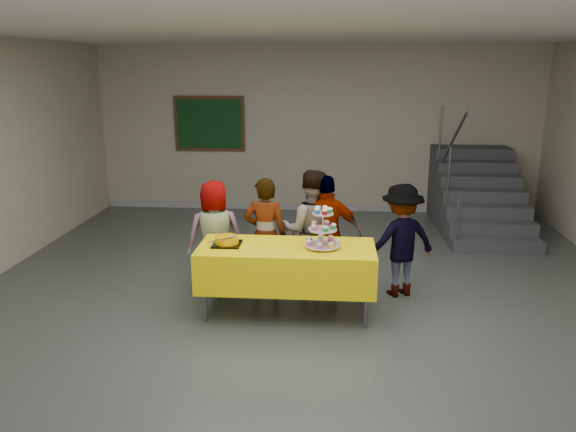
# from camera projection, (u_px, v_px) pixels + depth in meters

# --- Properties ---
(room_shell) EXTENTS (10.00, 10.04, 3.02)m
(room_shell) POSITION_uv_depth(u_px,v_px,m) (303.00, 121.00, 5.23)
(room_shell) COLOR #4C514C
(room_shell) RESTS_ON ground
(bake_table) EXTENTS (1.88, 0.78, 0.77)m
(bake_table) POSITION_uv_depth(u_px,v_px,m) (287.00, 265.00, 6.02)
(bake_table) COLOR #595960
(bake_table) RESTS_ON ground
(cupcake_stand) EXTENTS (0.38, 0.38, 0.44)m
(cupcake_stand) POSITION_uv_depth(u_px,v_px,m) (323.00, 231.00, 5.87)
(cupcake_stand) COLOR silver
(cupcake_stand) RESTS_ON bake_table
(bear_cake) EXTENTS (0.32, 0.36, 0.12)m
(bear_cake) POSITION_uv_depth(u_px,v_px,m) (227.00, 240.00, 6.00)
(bear_cake) COLOR black
(bear_cake) RESTS_ON bake_table
(schoolchild_a) EXTENTS (0.76, 0.61, 1.34)m
(schoolchild_a) POSITION_uv_depth(u_px,v_px,m) (215.00, 236.00, 6.66)
(schoolchild_a) COLOR slate
(schoolchild_a) RESTS_ON ground
(schoolchild_b) EXTENTS (0.51, 0.34, 1.39)m
(schoolchild_b) POSITION_uv_depth(u_px,v_px,m) (265.00, 235.00, 6.62)
(schoolchild_b) COLOR slate
(schoolchild_b) RESTS_ON ground
(schoolchild_c) EXTENTS (0.73, 0.57, 1.46)m
(schoolchild_c) POSITION_uv_depth(u_px,v_px,m) (311.00, 230.00, 6.68)
(schoolchild_c) COLOR slate
(schoolchild_c) RESTS_ON ground
(schoolchild_d) EXTENTS (0.87, 0.48, 1.41)m
(schoolchild_d) POSITION_uv_depth(u_px,v_px,m) (327.00, 234.00, 6.61)
(schoolchild_d) COLOR slate
(schoolchild_d) RESTS_ON ground
(schoolchild_e) EXTENTS (0.98, 0.77, 1.33)m
(schoolchild_e) POSITION_uv_depth(u_px,v_px,m) (401.00, 240.00, 6.51)
(schoolchild_e) COLOR slate
(schoolchild_e) RESTS_ON ground
(staircase) EXTENTS (1.30, 2.40, 2.04)m
(staircase) POSITION_uv_depth(u_px,v_px,m) (475.00, 198.00, 9.41)
(staircase) COLOR #424447
(staircase) RESTS_ON ground
(noticeboard) EXTENTS (1.30, 0.05, 1.00)m
(noticeboard) POSITION_uv_depth(u_px,v_px,m) (209.00, 124.00, 10.28)
(noticeboard) COLOR #472B16
(noticeboard) RESTS_ON ground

